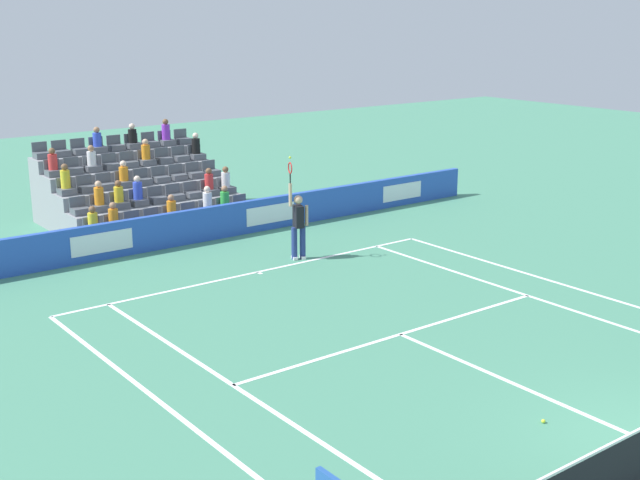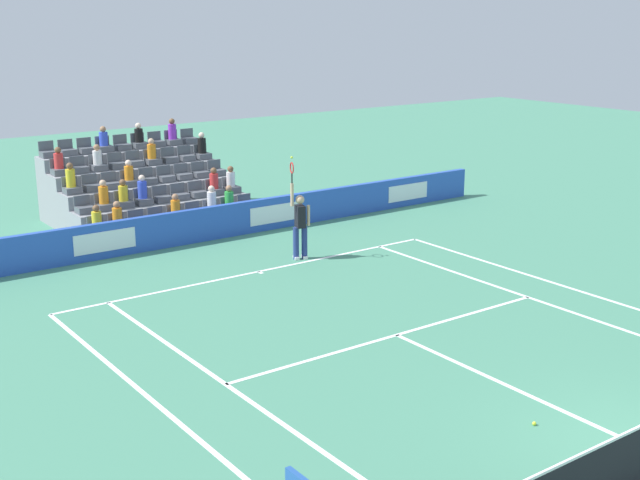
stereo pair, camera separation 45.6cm
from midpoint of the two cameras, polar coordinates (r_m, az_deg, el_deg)
line_baseline at (r=21.99m, az=-4.86°, el=-2.17°), size 10.97×0.10×0.01m
line_service at (r=17.85m, az=4.74°, el=-6.38°), size 8.23×0.10×0.01m
line_centre_service at (r=15.83m, az=12.60°, el=-9.65°), size 0.10×6.40×0.01m
line_singles_sideline_left at (r=15.25m, az=-5.87°, el=-10.33°), size 0.10×11.89×0.01m
line_singles_sideline_right at (r=20.41m, az=14.25°, el=-4.00°), size 0.10×11.89×0.01m
line_doubles_sideline_left at (r=14.67m, az=-10.52°, el=-11.62°), size 0.10×11.89×0.01m
line_doubles_sideline_right at (r=21.46m, az=16.55°, el=-3.22°), size 0.10×11.89×0.01m
line_centre_mark at (r=21.91m, az=-4.72°, el=-2.24°), size 0.10×0.20×0.01m
sponsor_barrier at (r=24.82m, az=-9.30°, el=0.90°), size 22.06×0.22×1.00m
tennis_player at (r=22.83m, az=-2.06°, el=1.10°), size 0.51×0.42×2.85m
stadium_stand at (r=27.86m, az=-12.81°, el=2.98°), size 5.58×4.75×3.01m
loose_tennis_ball at (r=14.61m, az=14.01°, el=-11.82°), size 0.07×0.07×0.07m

